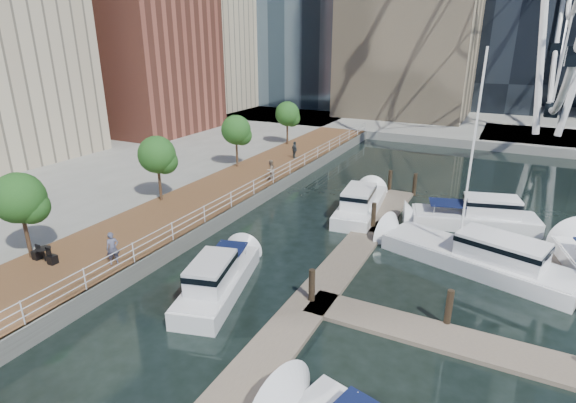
# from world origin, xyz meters

# --- Properties ---
(ground) EXTENTS (520.00, 520.00, 0.00)m
(ground) POSITION_xyz_m (0.00, 0.00, 0.00)
(ground) COLOR black
(ground) RESTS_ON ground
(boardwalk) EXTENTS (6.00, 60.00, 1.00)m
(boardwalk) POSITION_xyz_m (-9.00, 15.00, 0.50)
(boardwalk) COLOR brown
(boardwalk) RESTS_ON ground
(seawall) EXTENTS (0.25, 60.00, 1.00)m
(seawall) POSITION_xyz_m (-6.00, 15.00, 0.50)
(seawall) COLOR #595954
(seawall) RESTS_ON ground
(land_far) EXTENTS (200.00, 114.00, 1.00)m
(land_far) POSITION_xyz_m (0.00, 102.00, 0.50)
(land_far) COLOR gray
(land_far) RESTS_ON ground
(pier) EXTENTS (14.00, 12.00, 1.00)m
(pier) POSITION_xyz_m (14.00, 52.00, 0.50)
(pier) COLOR gray
(pier) RESTS_ON ground
(railing) EXTENTS (0.10, 60.00, 1.05)m
(railing) POSITION_xyz_m (-6.10, 15.00, 1.52)
(railing) COLOR white
(railing) RESTS_ON boardwalk
(floating_docks) EXTENTS (16.00, 34.00, 2.60)m
(floating_docks) POSITION_xyz_m (7.97, 9.98, 0.49)
(floating_docks) COLOR #6D6051
(floating_docks) RESTS_ON ground
(midrise_condos) EXTENTS (19.00, 67.00, 28.00)m
(midrise_condos) POSITION_xyz_m (-33.57, 26.82, 13.42)
(midrise_condos) COLOR #BCAD8E
(midrise_condos) RESTS_ON ground
(street_trees) EXTENTS (2.60, 42.60, 4.60)m
(street_trees) POSITION_xyz_m (-11.40, 14.00, 4.29)
(street_trees) COLOR #3F2B1C
(street_trees) RESTS_ON ground
(pedestrian_near) EXTENTS (0.69, 0.74, 1.70)m
(pedestrian_near) POSITION_xyz_m (-6.91, 5.45, 1.85)
(pedestrian_near) COLOR #4F5169
(pedestrian_near) RESTS_ON boardwalk
(pedestrian_mid) EXTENTS (0.79, 0.93, 1.69)m
(pedestrian_mid) POSITION_xyz_m (-6.70, 21.66, 1.84)
(pedestrian_mid) COLOR gray
(pedestrian_mid) RESTS_ON boardwalk
(pedestrian_far) EXTENTS (1.01, 0.88, 1.63)m
(pedestrian_far) POSITION_xyz_m (-8.03, 28.85, 1.82)
(pedestrian_far) COLOR #363F44
(pedestrian_far) RESTS_ON boardwalk
(moored_yachts) EXTENTS (23.35, 34.79, 11.50)m
(moored_yachts) POSITION_xyz_m (9.18, 13.33, 0.00)
(moored_yachts) COLOR white
(moored_yachts) RESTS_ON ground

